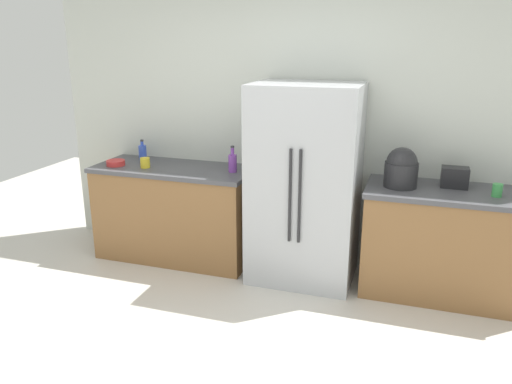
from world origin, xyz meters
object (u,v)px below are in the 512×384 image
(bottle_a, at_px, (143,152))
(bottle_b, at_px, (233,162))
(cup_a, at_px, (497,190))
(cup_b, at_px, (145,163))
(rice_cooker, at_px, (401,168))
(toaster, at_px, (455,177))
(refrigerator, at_px, (305,185))
(bowl_a, at_px, (116,163))

(bottle_a, bearing_deg, bottle_b, -9.37)
(cup_a, xyz_separation_m, cup_b, (-3.03, -0.04, -0.00))
(rice_cooker, bearing_deg, cup_b, -177.69)
(toaster, height_order, bottle_b, bottle_b)
(cup_a, bearing_deg, cup_b, -179.16)
(rice_cooker, bearing_deg, cup_a, -3.88)
(refrigerator, height_order, bowl_a, refrigerator)
(bottle_a, bearing_deg, bowl_a, -113.32)
(rice_cooker, bearing_deg, toaster, 15.77)
(cup_a, bearing_deg, bottle_a, 175.82)
(refrigerator, relative_size, cup_b, 18.44)
(refrigerator, xyz_separation_m, cup_a, (1.51, -0.02, 0.10))
(bottle_a, xyz_separation_m, cup_a, (3.22, -0.24, -0.03))
(rice_cooker, distance_m, bottle_b, 1.47)
(cup_b, bearing_deg, refrigerator, 2.54)
(rice_cooker, height_order, bottle_a, rice_cooker)
(bottle_b, relative_size, cup_b, 2.57)
(rice_cooker, height_order, bowl_a, rice_cooker)
(toaster, height_order, cup_b, toaster)
(rice_cooker, xyz_separation_m, cup_a, (0.72, -0.05, -0.10))
(toaster, xyz_separation_m, bottle_b, (-1.89, -0.10, 0.01))
(bottle_b, xyz_separation_m, bowl_a, (-1.15, -0.12, -0.06))
(bottle_a, distance_m, bottle_b, 1.04)
(refrigerator, height_order, cup_a, refrigerator)
(rice_cooker, relative_size, cup_a, 3.22)
(refrigerator, xyz_separation_m, toaster, (1.21, 0.14, 0.13))
(bottle_a, relative_size, cup_a, 2.00)
(rice_cooker, relative_size, bottle_b, 1.36)
(refrigerator, height_order, cup_b, refrigerator)
(cup_a, bearing_deg, refrigerator, 179.12)
(refrigerator, relative_size, bowl_a, 9.85)
(cup_a, bearing_deg, rice_cooker, 176.12)
(bowl_a, bearing_deg, cup_b, 2.02)
(refrigerator, bearing_deg, rice_cooker, 1.87)
(refrigerator, relative_size, bottle_a, 8.51)
(bottle_b, bearing_deg, bottle_a, 170.63)
(bowl_a, bearing_deg, rice_cooker, 2.28)
(cup_b, bearing_deg, bowl_a, -177.98)
(refrigerator, relative_size, rice_cooker, 5.27)
(bottle_a, height_order, cup_a, bottle_a)
(toaster, height_order, cup_a, toaster)
(bottle_a, bearing_deg, toaster, -1.34)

